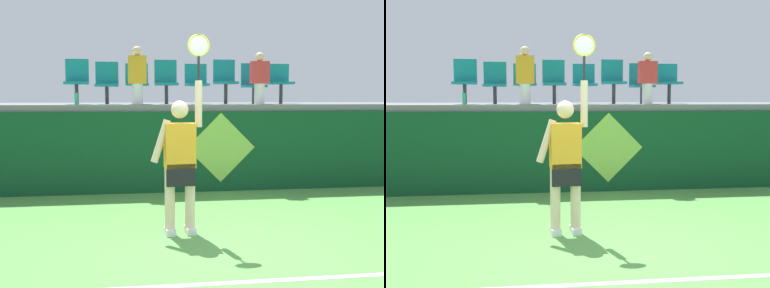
% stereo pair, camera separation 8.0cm
% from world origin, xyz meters
% --- Properties ---
extents(ground_plane, '(40.00, 40.00, 0.00)m').
position_xyz_m(ground_plane, '(0.00, 0.00, 0.00)').
color(ground_plane, '#519342').
extents(court_back_wall, '(10.84, 0.20, 1.47)m').
position_xyz_m(court_back_wall, '(0.00, 3.42, 0.73)').
color(court_back_wall, '#0F4223').
rests_on(court_back_wall, ground_plane).
extents(spectator_platform, '(10.84, 2.80, 0.12)m').
position_xyz_m(spectator_platform, '(0.00, 4.77, 1.53)').
color(spectator_platform, slate).
rests_on(spectator_platform, court_back_wall).
extents(court_baseline_stripe, '(9.75, 0.08, 0.01)m').
position_xyz_m(court_baseline_stripe, '(0.00, -0.89, 0.00)').
color(court_baseline_stripe, white).
rests_on(court_baseline_stripe, ground_plane).
extents(tennis_player, '(0.75, 0.29, 2.51)m').
position_xyz_m(tennis_player, '(-0.42, 0.77, 0.95)').
color(tennis_player, white).
rests_on(tennis_player, ground_plane).
extents(tennis_ball, '(0.07, 0.07, 0.07)m').
position_xyz_m(tennis_ball, '(-0.56, 0.69, 0.03)').
color(tennis_ball, '#D1E533').
rests_on(tennis_ball, ground_plane).
extents(water_bottle, '(0.06, 0.06, 0.21)m').
position_xyz_m(water_bottle, '(-1.97, 3.61, 1.69)').
color(water_bottle, '#26B272').
rests_on(water_bottle, spectator_platform).
extents(stadium_chair_0, '(0.44, 0.42, 0.87)m').
position_xyz_m(stadium_chair_0, '(-2.02, 4.22, 2.07)').
color(stadium_chair_0, '#38383D').
rests_on(stadium_chair_0, spectator_platform).
extents(stadium_chair_1, '(0.44, 0.42, 0.82)m').
position_xyz_m(stadium_chair_1, '(-1.45, 4.22, 2.03)').
color(stadium_chair_1, '#38383D').
rests_on(stadium_chair_1, spectator_platform).
extents(stadium_chair_2, '(0.44, 0.42, 0.79)m').
position_xyz_m(stadium_chair_2, '(-0.88, 4.21, 2.03)').
color(stadium_chair_2, '#38383D').
rests_on(stadium_chair_2, spectator_platform).
extents(stadium_chair_3, '(0.44, 0.42, 0.87)m').
position_xyz_m(stadium_chair_3, '(-0.31, 4.22, 2.06)').
color(stadium_chair_3, '#38383D').
rests_on(stadium_chair_3, spectator_platform).
extents(stadium_chair_4, '(0.44, 0.42, 0.79)m').
position_xyz_m(stadium_chair_4, '(0.29, 4.22, 2.03)').
color(stadium_chair_4, '#38383D').
rests_on(stadium_chair_4, spectator_platform).
extents(stadium_chair_5, '(0.44, 0.42, 0.88)m').
position_xyz_m(stadium_chair_5, '(0.87, 4.22, 2.08)').
color(stadium_chair_5, '#38383D').
rests_on(stadium_chair_5, spectator_platform).
extents(stadium_chair_6, '(0.44, 0.42, 0.81)m').
position_xyz_m(stadium_chair_6, '(1.44, 4.22, 2.02)').
color(stadium_chair_6, '#38383D').
rests_on(stadium_chair_6, spectator_platform).
extents(stadium_chair_7, '(0.44, 0.42, 0.81)m').
position_xyz_m(stadium_chair_7, '(2.01, 4.21, 2.06)').
color(stadium_chair_7, '#38383D').
rests_on(stadium_chair_7, spectator_platform).
extents(spectator_0, '(0.34, 0.20, 1.07)m').
position_xyz_m(spectator_0, '(-0.88, 3.79, 2.14)').
color(spectator_0, white).
rests_on(spectator_0, spectator_platform).
extents(spectator_1, '(0.34, 0.20, 0.98)m').
position_xyz_m(spectator_1, '(1.44, 3.75, 2.09)').
color(spectator_1, white).
rests_on(spectator_1, spectator_platform).
extents(wall_signage_mount, '(1.27, 0.01, 1.44)m').
position_xyz_m(wall_signage_mount, '(0.61, 3.32, 0.00)').
color(wall_signage_mount, '#0F4223').
rests_on(wall_signage_mount, ground_plane).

